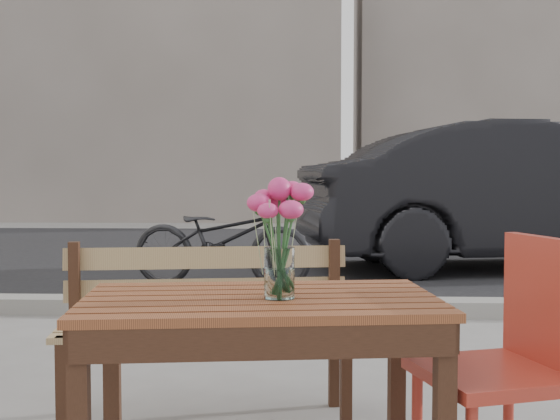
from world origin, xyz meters
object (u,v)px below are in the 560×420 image
(main_table, at_px, (260,332))
(red_chair, at_px, (516,352))
(parked_car, at_px, (520,197))
(bicycle, at_px, (221,239))
(main_vase, at_px, (279,223))

(main_table, distance_m, red_chair, 0.80)
(red_chair, xyz_separation_m, parked_car, (1.69, 5.66, 0.30))
(parked_car, relative_size, bicycle, 2.83)
(main_table, relative_size, main_vase, 3.15)
(main_vase, bearing_deg, parked_car, 67.11)
(main_table, xyz_separation_m, red_chair, (0.79, 0.04, -0.07))
(red_chair, height_order, parked_car, parked_car)
(main_table, distance_m, parked_car, 6.22)
(bicycle, bearing_deg, red_chair, -149.75)
(parked_car, height_order, bicycle, parked_car)
(main_table, bearing_deg, bicycle, 91.98)
(parked_car, bearing_deg, main_table, 147.23)
(main_table, height_order, bicycle, bicycle)
(main_table, bearing_deg, red_chair, -3.66)
(parked_car, xyz_separation_m, bicycle, (-3.14, -1.47, -0.34))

